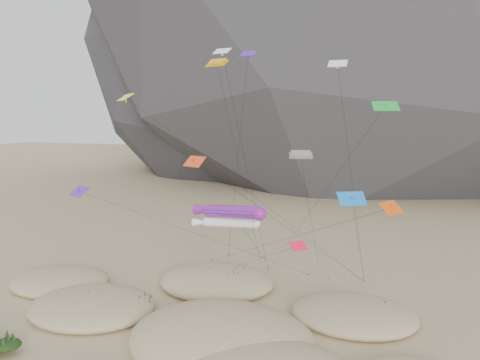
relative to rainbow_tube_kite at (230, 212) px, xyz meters
name	(u,v)px	position (x,y,z in m)	size (l,w,h in m)	color
ground	(175,358)	(-1.21, -9.55, -10.34)	(500.00, 500.00, 0.00)	#CCB789
dunes	(168,334)	(-3.05, -7.25, -9.61)	(51.58, 36.88, 4.48)	#CCB789
dune_grass	(187,327)	(-2.00, -5.75, -9.49)	(43.17, 28.00, 1.45)	black
kite_stakes	(278,269)	(1.29, 14.23, -10.19)	(20.17, 6.42, 0.30)	#3F2D1E
rainbow_tube_kite	(230,212)	(0.00, 0.00, 0.00)	(8.72, 17.06, 11.36)	#FF1A46
white_tube_kite	(227,223)	(-0.43, 0.37, -1.22)	(7.41, 11.77, 9.85)	white
orange_parafoil	(217,66)	(-3.97, 7.06, 14.56)	(4.39, 8.43, 25.67)	#DE9D0B
multi_parafoil	(301,156)	(5.64, 5.97, 5.03)	(2.55, 12.66, 15.98)	red
delta_kites	(252,151)	(1.91, 0.93, 5.78)	(32.75, 21.57, 26.15)	#E6500C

